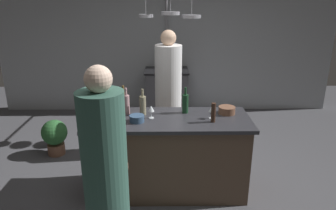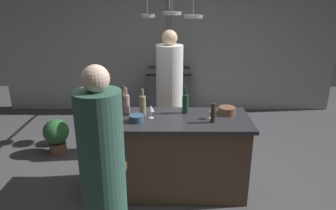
{
  "view_description": "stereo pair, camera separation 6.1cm",
  "coord_description": "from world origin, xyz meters",
  "views": [
    {
      "loc": [
        -0.04,
        -3.15,
        2.14
      ],
      "look_at": [
        0.0,
        0.15,
        1.0
      ],
      "focal_mm": 33.09,
      "sensor_mm": 36.0,
      "label": 1
    },
    {
      "loc": [
        0.02,
        -3.15,
        2.14
      ],
      "look_at": [
        0.0,
        0.15,
        1.0
      ],
      "focal_mm": 33.09,
      "sensor_mm": 36.0,
      "label": 2
    }
  ],
  "objects": [
    {
      "name": "ground_plane",
      "position": [
        0.0,
        0.0,
        0.0
      ],
      "size": [
        9.0,
        9.0,
        0.0
      ],
      "primitive_type": "plane",
      "color": "#4C4C51"
    },
    {
      "name": "back_wall",
      "position": [
        0.0,
        2.85,
        1.3
      ],
      "size": [
        6.4,
        0.16,
        2.6
      ],
      "primitive_type": "cube",
      "color": "#9EA3A8",
      "rests_on": "ground_plane"
    },
    {
      "name": "kitchen_island",
      "position": [
        0.0,
        0.0,
        0.45
      ],
      "size": [
        1.8,
        0.72,
        0.9
      ],
      "color": "brown",
      "rests_on": "ground_plane"
    },
    {
      "name": "stove_range",
      "position": [
        0.0,
        2.45,
        0.45
      ],
      "size": [
        0.8,
        0.64,
        0.89
      ],
      "color": "#47474C",
      "rests_on": "ground_plane"
    },
    {
      "name": "chef",
      "position": [
        0.01,
        1.0,
        0.81
      ],
      "size": [
        0.37,
        0.37,
        1.75
      ],
      "color": "white",
      "rests_on": "ground_plane"
    },
    {
      "name": "bar_stool_left",
      "position": [
        -0.51,
        -0.62,
        0.38
      ],
      "size": [
        0.28,
        0.28,
        0.68
      ],
      "color": "#4C4C51",
      "rests_on": "ground_plane"
    },
    {
      "name": "guest_left",
      "position": [
        -0.51,
        -1.0,
        0.79
      ],
      "size": [
        0.36,
        0.36,
        1.7
      ],
      "color": "#33594C",
      "rests_on": "ground_plane"
    },
    {
      "name": "overhead_pot_rack",
      "position": [
        0.05,
        1.87,
        1.7
      ],
      "size": [
        0.89,
        1.44,
        2.17
      ],
      "color": "gray",
      "rests_on": "ground_plane"
    },
    {
      "name": "potted_plant",
      "position": [
        -1.61,
        0.89,
        0.3
      ],
      "size": [
        0.36,
        0.36,
        0.52
      ],
      "color": "brown",
      "rests_on": "ground_plane"
    },
    {
      "name": "pepper_mill",
      "position": [
        0.47,
        -0.11,
        1.01
      ],
      "size": [
        0.05,
        0.05,
        0.21
      ],
      "primitive_type": "cylinder",
      "color": "#382319",
      "rests_on": "kitchen_island"
    },
    {
      "name": "wine_bottle_amber",
      "position": [
        -0.51,
        0.25,
        1.01
      ],
      "size": [
        0.07,
        0.07,
        0.3
      ],
      "color": "brown",
      "rests_on": "kitchen_island"
    },
    {
      "name": "wine_bottle_rose",
      "position": [
        -0.47,
        0.15,
        1.01
      ],
      "size": [
        0.07,
        0.07,
        0.3
      ],
      "color": "#B78C8E",
      "rests_on": "kitchen_island"
    },
    {
      "name": "wine_bottle_green",
      "position": [
        0.2,
        0.17,
        1.01
      ],
      "size": [
        0.07,
        0.07,
        0.3
      ],
      "color": "#193D23",
      "rests_on": "kitchen_island"
    },
    {
      "name": "wine_bottle_white",
      "position": [
        -0.28,
        0.11,
        1.01
      ],
      "size": [
        0.07,
        0.07,
        0.3
      ],
      "color": "gray",
      "rests_on": "kitchen_island"
    },
    {
      "name": "wine_glass_near_left_guest",
      "position": [
        0.47,
        -0.02,
        1.01
      ],
      "size": [
        0.07,
        0.07,
        0.15
      ],
      "color": "silver",
      "rests_on": "kitchen_island"
    },
    {
      "name": "wine_glass_by_chef",
      "position": [
        -0.18,
        -0.0,
        1.01
      ],
      "size": [
        0.07,
        0.07,
        0.15
      ],
      "color": "silver",
      "rests_on": "kitchen_island"
    },
    {
      "name": "mixing_bowl_wooden",
      "position": [
        0.67,
        0.13,
        0.94
      ],
      "size": [
        0.19,
        0.19,
        0.08
      ],
      "primitive_type": "cylinder",
      "color": "brown",
      "rests_on": "kitchen_island"
    },
    {
      "name": "mixing_bowl_blue",
      "position": [
        -0.33,
        -0.1,
        0.94
      ],
      "size": [
        0.16,
        0.16,
        0.07
      ],
      "primitive_type": "cylinder",
      "color": "#334C6B",
      "rests_on": "kitchen_island"
    }
  ]
}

